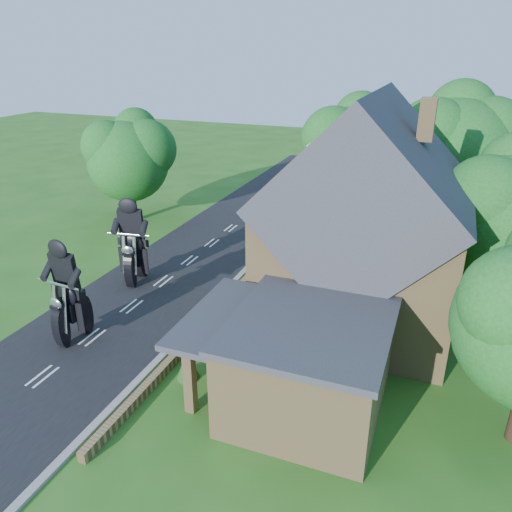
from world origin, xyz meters
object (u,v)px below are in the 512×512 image
(garden_wall, at_px, (228,300))
(house, at_px, (364,231))
(motorcycle_lead, at_px, (74,325))
(annex, at_px, (305,362))
(motorcycle_follow, at_px, (136,270))

(garden_wall, relative_size, house, 2.15)
(garden_wall, distance_m, motorcycle_lead, 7.28)
(annex, xyz_separation_m, motorcycle_follow, (-11.15, 6.22, -1.05))
(garden_wall, height_order, annex, annex)
(garden_wall, bearing_deg, motorcycle_follow, 175.72)
(motorcycle_follow, bearing_deg, annex, 141.20)
(motorcycle_lead, bearing_deg, house, -144.87)
(motorcycle_follow, bearing_deg, garden_wall, 166.06)
(house, bearing_deg, motorcycle_follow, -177.17)
(motorcycle_follow, bearing_deg, motorcycle_lead, 87.31)
(house, distance_m, motorcycle_lead, 13.28)
(annex, bearing_deg, house, 84.76)
(garden_wall, xyz_separation_m, motorcycle_follow, (-5.58, 0.42, 0.51))
(garden_wall, xyz_separation_m, annex, (5.57, -5.80, 1.57))
(garden_wall, bearing_deg, house, 9.17)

